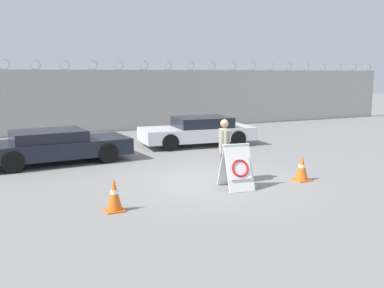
{
  "coord_description": "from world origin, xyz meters",
  "views": [
    {
      "loc": [
        -5.25,
        -9.85,
        2.88
      ],
      "look_at": [
        -0.17,
        0.9,
        0.91
      ],
      "focal_mm": 40.0,
      "sensor_mm": 36.0,
      "label": 1
    }
  ],
  "objects_px": {
    "parked_car_front_coupe": "(55,146)",
    "parked_car_rear_sedan": "(198,131)",
    "traffic_cone_near": "(302,168)",
    "security_guard": "(224,148)",
    "barricade_sign": "(237,167)",
    "traffic_cone_mid": "(114,195)"
  },
  "relations": [
    {
      "from": "security_guard",
      "to": "traffic_cone_near",
      "type": "distance_m",
      "value": 2.21
    },
    {
      "from": "traffic_cone_near",
      "to": "parked_car_rear_sedan",
      "type": "height_order",
      "value": "parked_car_rear_sedan"
    },
    {
      "from": "barricade_sign",
      "to": "parked_car_front_coupe",
      "type": "distance_m",
      "value": 6.4
    },
    {
      "from": "parked_car_front_coupe",
      "to": "parked_car_rear_sedan",
      "type": "relative_size",
      "value": 1.02
    },
    {
      "from": "parked_car_front_coupe",
      "to": "parked_car_rear_sedan",
      "type": "xyz_separation_m",
      "value": [
        5.71,
        1.11,
        0.02
      ]
    },
    {
      "from": "traffic_cone_mid",
      "to": "security_guard",
      "type": "bearing_deg",
      "value": 18.84
    },
    {
      "from": "traffic_cone_mid",
      "to": "traffic_cone_near",
      "type": "bearing_deg",
      "value": 4.22
    },
    {
      "from": "traffic_cone_near",
      "to": "security_guard",
      "type": "bearing_deg",
      "value": 159.91
    },
    {
      "from": "traffic_cone_near",
      "to": "traffic_cone_mid",
      "type": "distance_m",
      "value": 5.3
    },
    {
      "from": "traffic_cone_mid",
      "to": "parked_car_front_coupe",
      "type": "xyz_separation_m",
      "value": [
        -0.43,
        5.65,
        0.21
      ]
    },
    {
      "from": "barricade_sign",
      "to": "traffic_cone_near",
      "type": "bearing_deg",
      "value": 6.06
    },
    {
      "from": "traffic_cone_mid",
      "to": "barricade_sign",
      "type": "bearing_deg",
      "value": 7.42
    },
    {
      "from": "traffic_cone_near",
      "to": "traffic_cone_mid",
      "type": "height_order",
      "value": "traffic_cone_mid"
    },
    {
      "from": "traffic_cone_mid",
      "to": "parked_car_front_coupe",
      "type": "bearing_deg",
      "value": 94.37
    },
    {
      "from": "security_guard",
      "to": "traffic_cone_mid",
      "type": "height_order",
      "value": "security_guard"
    },
    {
      "from": "barricade_sign",
      "to": "parked_car_front_coupe",
      "type": "xyz_separation_m",
      "value": [
        -3.69,
        5.23,
        -0.0
      ]
    },
    {
      "from": "traffic_cone_near",
      "to": "parked_car_front_coupe",
      "type": "bearing_deg",
      "value": 137.39
    },
    {
      "from": "barricade_sign",
      "to": "traffic_cone_mid",
      "type": "bearing_deg",
      "value": -165.56
    },
    {
      "from": "barricade_sign",
      "to": "traffic_cone_mid",
      "type": "distance_m",
      "value": 3.29
    },
    {
      "from": "barricade_sign",
      "to": "parked_car_rear_sedan",
      "type": "height_order",
      "value": "parked_car_rear_sedan"
    },
    {
      "from": "barricade_sign",
      "to": "parked_car_front_coupe",
      "type": "bearing_deg",
      "value": 132.23
    },
    {
      "from": "security_guard",
      "to": "traffic_cone_mid",
      "type": "distance_m",
      "value": 3.52
    }
  ]
}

